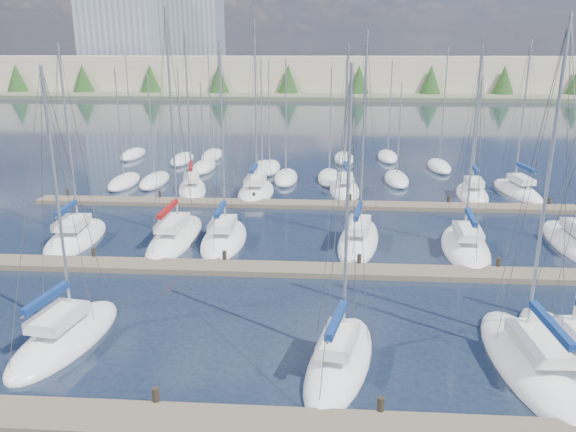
# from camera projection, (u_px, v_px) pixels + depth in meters

# --- Properties ---
(ground) EXTENTS (400.00, 400.00, 0.00)m
(ground) POSITION_uv_depth(u_px,v_px,m) (311.00, 145.00, 74.50)
(ground) COLOR #1C2538
(ground) RESTS_ON ground
(dock_near) EXTENTS (44.00, 1.93, 1.10)m
(dock_near) POSITION_uv_depth(u_px,v_px,m) (264.00, 426.00, 19.09)
(dock_near) COLOR #6B5E4C
(dock_near) RESTS_ON ground
(dock_mid) EXTENTS (44.00, 1.93, 1.10)m
(dock_mid) POSITION_uv_depth(u_px,v_px,m) (290.00, 269.00, 32.46)
(dock_mid) COLOR #6B5E4C
(dock_mid) RESTS_ON ground
(dock_far) EXTENTS (44.00, 1.93, 1.10)m
(dock_far) POSITION_uv_depth(u_px,v_px,m) (301.00, 204.00, 45.82)
(dock_far) COLOR #6B5E4C
(dock_far) RESTS_ON ground
(sailboat_i) EXTENTS (2.96, 9.81, 15.68)m
(sailboat_i) POSITION_uv_depth(u_px,v_px,m) (175.00, 237.00, 37.81)
(sailboat_i) COLOR white
(sailboat_i) RESTS_ON ground
(sailboat_d) EXTENTS (4.00, 8.02, 12.72)m
(sailboat_d) POSITION_uv_depth(u_px,v_px,m) (340.00, 361.00, 22.99)
(sailboat_d) COLOR white
(sailboat_d) RESTS_ON ground
(sailboat_h) EXTENTS (3.54, 8.22, 13.53)m
(sailboat_h) POSITION_uv_depth(u_px,v_px,m) (76.00, 238.00, 37.79)
(sailboat_h) COLOR white
(sailboat_h) RESTS_ON ground
(sailboat_e) EXTENTS (3.38, 9.33, 14.45)m
(sailboat_e) POSITION_uv_depth(u_px,v_px,m) (531.00, 363.00, 22.86)
(sailboat_e) COLOR white
(sailboat_e) RESTS_ON ground
(sailboat_j) EXTENTS (2.97, 8.17, 13.65)m
(sailboat_j) POSITION_uv_depth(u_px,v_px,m) (224.00, 239.00, 37.56)
(sailboat_j) COLOR white
(sailboat_j) RESTS_ON ground
(sailboat_o) EXTENTS (3.13, 8.31, 15.36)m
(sailboat_o) POSITION_uv_depth(u_px,v_px,m) (256.00, 192.00, 49.64)
(sailboat_o) COLOR white
(sailboat_o) RESTS_ON ground
(sailboat_l) EXTENTS (3.73, 9.11, 13.35)m
(sailboat_l) POSITION_uv_depth(u_px,v_px,m) (465.00, 247.00, 36.03)
(sailboat_l) COLOR white
(sailboat_l) RESTS_ON ground
(sailboat_n) EXTENTS (4.16, 8.45, 14.62)m
(sailboat_n) POSITION_uv_depth(u_px,v_px,m) (192.00, 189.00, 50.56)
(sailboat_n) COLOR white
(sailboat_n) RESTS_ON ground
(sailboat_r) EXTENTS (3.48, 8.69, 13.82)m
(sailboat_r) POSITION_uv_depth(u_px,v_px,m) (517.00, 191.00, 49.89)
(sailboat_r) COLOR white
(sailboat_r) RESTS_ON ground
(sailboat_q) EXTENTS (3.34, 7.61, 10.93)m
(sailboat_q) POSITION_uv_depth(u_px,v_px,m) (472.00, 194.00, 48.94)
(sailboat_q) COLOR white
(sailboat_q) RESTS_ON ground
(sailboat_p) EXTENTS (2.86, 8.00, 13.49)m
(sailboat_p) POSITION_uv_depth(u_px,v_px,m) (345.00, 189.00, 50.46)
(sailboat_p) COLOR white
(sailboat_p) RESTS_ON ground
(sailboat_c) EXTENTS (3.87, 7.79, 12.58)m
(sailboat_c) POSITION_uv_depth(u_px,v_px,m) (66.00, 338.00, 24.82)
(sailboat_c) COLOR white
(sailboat_c) RESTS_ON ground
(sailboat_k) EXTENTS (3.86, 9.76, 14.28)m
(sailboat_k) POSITION_uv_depth(u_px,v_px,m) (358.00, 240.00, 37.36)
(sailboat_k) COLOR white
(sailboat_k) RESTS_ON ground
(distant_boats) EXTENTS (36.93, 20.75, 13.30)m
(distant_boats) POSITION_uv_depth(u_px,v_px,m) (266.00, 167.00, 59.19)
(distant_boats) COLOR #9EA0A5
(distant_boats) RESTS_ON ground
(shoreline) EXTENTS (400.00, 60.00, 38.00)m
(shoreline) POSITION_uv_depth(u_px,v_px,m) (274.00, 65.00, 158.90)
(shoreline) COLOR #666B51
(shoreline) RESTS_ON ground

